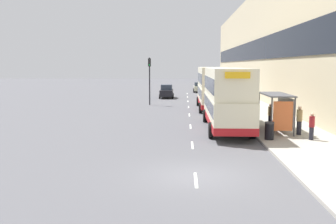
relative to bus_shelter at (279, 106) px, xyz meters
name	(u,v)px	position (x,y,z in m)	size (l,w,h in m)	color
ground_plane	(195,175)	(-5.77, -9.71, -1.88)	(220.00, 220.00, 0.00)	#515156
pavement	(233,97)	(0.73, 28.79, -1.81)	(5.00, 93.00, 0.14)	#A39E93
terrace_facade	(263,45)	(4.72, 28.79, 5.38)	(3.10, 93.00, 14.53)	#C6B793
lane_mark_0	(196,180)	(-5.77, -10.34, -1.87)	(0.12, 2.00, 0.01)	silver
lane_mark_1	(192,145)	(-5.77, -3.86, -1.87)	(0.12, 2.00, 0.01)	silver
lane_mark_2	(190,127)	(-5.77, 2.62, -1.87)	(0.12, 2.00, 0.01)	silver
lane_mark_3	(189,115)	(-5.77, 9.10, -1.87)	(0.12, 2.00, 0.01)	silver
lane_mark_4	(189,107)	(-5.77, 15.58, -1.87)	(0.12, 2.00, 0.01)	silver
lane_mark_5	(188,101)	(-5.77, 22.07, -1.87)	(0.12, 2.00, 0.01)	silver
lane_mark_6	(188,97)	(-5.77, 28.55, -1.87)	(0.12, 2.00, 0.01)	silver
lane_mark_7	(187,94)	(-5.77, 35.03, -1.87)	(0.12, 2.00, 0.01)	silver
bus_shelter	(279,106)	(0.00, 0.00, 0.00)	(1.60, 4.20, 2.48)	#4C4C51
double_decker_bus_near	(227,97)	(-3.30, 1.45, 0.41)	(2.85, 10.40, 4.30)	beige
double_decker_bus_ahead	(212,87)	(-3.42, 13.56, 0.41)	(2.85, 10.06, 4.30)	beige
car_0	(167,91)	(-8.68, 26.83, -0.98)	(1.92, 4.00, 1.84)	black
car_1	(199,87)	(-3.72, 38.20, -1.04)	(2.02, 4.39, 1.66)	#B7B799
pedestrian_at_shelter	(256,113)	(-1.05, 2.60, -0.80)	(0.36, 0.36, 1.83)	#23232D
pedestrian_1	(270,115)	(-0.05, 2.29, -0.90)	(0.32, 0.32, 1.63)	#23232D
pedestrian_2	(299,120)	(1.00, -1.07, -0.80)	(0.36, 0.36, 1.83)	#23232D
pedestrian_3	(312,126)	(1.23, -2.71, -0.92)	(0.32, 0.32, 1.60)	#23232D
pedestrian_4	(256,117)	(-1.28, 1.15, -0.92)	(0.32, 0.32, 1.61)	#23232D
litter_bin	(269,131)	(-1.22, -2.70, -1.21)	(0.55, 0.55, 1.05)	black
traffic_light_far_kerb	(150,73)	(-10.17, 17.58, 1.70)	(0.30, 0.32, 5.35)	black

